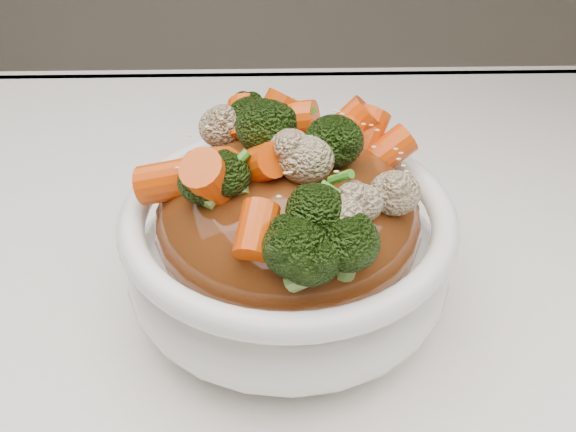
{
  "coord_description": "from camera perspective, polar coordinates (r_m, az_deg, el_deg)",
  "views": [
    {
      "loc": [
        0.03,
        -0.31,
        1.08
      ],
      "look_at": [
        0.04,
        0.03,
        0.82
      ],
      "focal_mm": 42.0,
      "sensor_mm": 36.0,
      "label": 1
    }
  ],
  "objects": [
    {
      "name": "scallions",
      "position": [
        0.39,
        0.0,
        6.91
      ],
      "size": [
        0.15,
        0.15,
        0.02
      ],
      "primitive_type": null,
      "rotation": [
        0.0,
        0.0,
        -0.22
      ],
      "color": "#378D20",
      "rests_on": "sauce_base"
    },
    {
      "name": "tablecloth",
      "position": [
        0.47,
        -5.12,
        -11.27
      ],
      "size": [
        1.2,
        0.8,
        0.04
      ],
      "primitive_type": "cube",
      "color": "white",
      "rests_on": "dining_table"
    },
    {
      "name": "cauliflower",
      "position": [
        0.4,
        0.0,
        6.42
      ],
      "size": [
        0.2,
        0.2,
        0.04
      ],
      "primitive_type": null,
      "rotation": [
        0.0,
        0.0,
        -0.22
      ],
      "color": "tan",
      "rests_on": "sauce_base"
    },
    {
      "name": "broccoli",
      "position": [
        0.4,
        0.0,
        6.66
      ],
      "size": [
        0.2,
        0.2,
        0.04
      ],
      "primitive_type": null,
      "rotation": [
        0.0,
        0.0,
        -0.22
      ],
      "color": "black",
      "rests_on": "sauce_base"
    },
    {
      "name": "sauce_base",
      "position": [
        0.43,
        0.0,
        -0.32
      ],
      "size": [
        0.2,
        0.2,
        0.09
      ],
      "primitive_type": "ellipsoid",
      "rotation": [
        0.0,
        0.0,
        -0.22
      ],
      "color": "#59290F",
      "rests_on": "bowl"
    },
    {
      "name": "sesame_seeds",
      "position": [
        0.39,
        0.0,
        6.91
      ],
      "size": [
        0.18,
        0.18,
        0.01
      ],
      "primitive_type": null,
      "rotation": [
        0.0,
        0.0,
        -0.22
      ],
      "color": "beige",
      "rests_on": "sauce_base"
    },
    {
      "name": "bowl",
      "position": [
        0.45,
        0.0,
        -3.28
      ],
      "size": [
        0.25,
        0.25,
        0.08
      ],
      "primitive_type": null,
      "rotation": [
        0.0,
        0.0,
        -0.22
      ],
      "color": "white",
      "rests_on": "tablecloth"
    },
    {
      "name": "carrots",
      "position": [
        0.4,
        0.0,
        6.79
      ],
      "size": [
        0.2,
        0.2,
        0.05
      ],
      "primitive_type": null,
      "rotation": [
        0.0,
        0.0,
        -0.22
      ],
      "color": "#DB4707",
      "rests_on": "sauce_base"
    }
  ]
}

